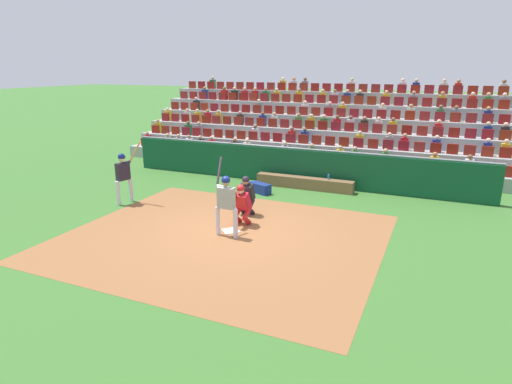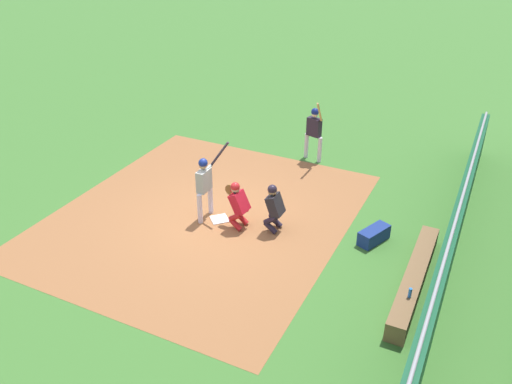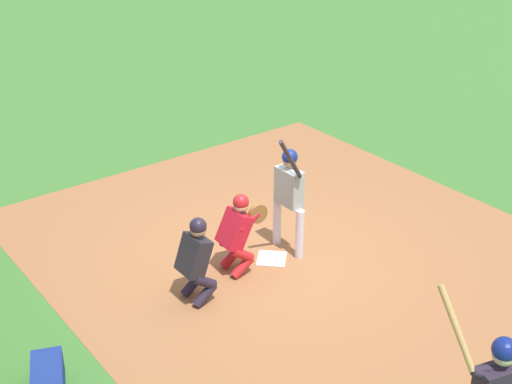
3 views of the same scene
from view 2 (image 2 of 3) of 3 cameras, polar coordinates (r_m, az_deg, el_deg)
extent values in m
plane|color=#396D2B|center=(14.16, -3.92, -2.95)|extent=(160.00, 160.00, 0.00)
cube|color=#915C36|center=(14.38, -5.67, -2.47)|extent=(8.58, 7.49, 0.01)
cube|color=white|center=(14.15, -3.93, -2.90)|extent=(0.62, 0.62, 0.02)
cylinder|color=silver|center=(13.86, -6.03, -1.81)|extent=(0.13, 0.13, 0.83)
cylinder|color=silver|center=(14.27, -4.90, -0.79)|extent=(0.13, 0.13, 0.83)
cube|color=#969C98|center=(13.72, -5.59, 1.25)|extent=(0.47, 0.22, 0.58)
sphere|color=tan|center=(13.52, -5.68, 2.89)|extent=(0.21, 0.21, 0.21)
sphere|color=navy|center=(13.50, -5.69, 3.12)|extent=(0.24, 0.24, 0.24)
cylinder|color=#969C98|center=(13.62, -5.44, 2.35)|extent=(0.50, 0.14, 0.14)
cylinder|color=#969C98|center=(13.77, -5.05, 2.67)|extent=(0.18, 0.15, 0.13)
cylinder|color=#2D242D|center=(13.57, -3.94, 4.06)|extent=(0.18, 0.53, 0.74)
sphere|color=black|center=(13.78, -4.85, 2.83)|extent=(0.06, 0.06, 0.06)
cylinder|color=red|center=(13.65, -2.21, -3.47)|extent=(0.17, 0.39, 0.34)
cylinder|color=red|center=(13.54, -2.23, -2.69)|extent=(0.17, 0.39, 0.33)
cylinder|color=red|center=(13.88, -1.51, -2.86)|extent=(0.17, 0.39, 0.34)
cylinder|color=red|center=(13.77, -1.52, -2.08)|extent=(0.17, 0.39, 0.33)
cube|color=red|center=(13.45, -1.78, -1.12)|extent=(0.45, 0.48, 0.60)
cube|color=red|center=(13.51, -2.20, -1.00)|extent=(0.40, 0.27, 0.44)
sphere|color=tan|center=(13.33, -2.23, 0.33)|extent=(0.22, 0.22, 0.22)
cube|color=black|center=(13.33, -2.23, 0.33)|extent=(0.21, 0.14, 0.20)
sphere|color=red|center=(13.30, -2.24, 0.56)|extent=(0.24, 0.24, 0.24)
cylinder|color=brown|center=(13.59, -2.72, 0.25)|extent=(0.09, 0.30, 0.30)
cylinder|color=red|center=(13.56, -2.02, -0.13)|extent=(0.13, 0.39, 0.22)
cylinder|color=#241B2B|center=(13.52, 1.55, -3.81)|extent=(0.14, 0.38, 0.34)
cylinder|color=#241B2B|center=(13.41, 1.56, -3.02)|extent=(0.14, 0.38, 0.33)
cylinder|color=#241B2B|center=(13.77, 2.11, -3.16)|extent=(0.14, 0.38, 0.34)
cylinder|color=#241B2B|center=(13.65, 2.13, -2.38)|extent=(0.14, 0.38, 0.33)
cube|color=black|center=(13.32, 2.10, -1.41)|extent=(0.42, 0.41, 0.60)
cube|color=#241B2B|center=(13.36, 1.62, -1.30)|extent=(0.38, 0.21, 0.45)
sphere|color=#A37852|center=(13.17, 1.76, 0.06)|extent=(0.22, 0.22, 0.22)
cube|color=black|center=(13.17, 1.76, 0.06)|extent=(0.20, 0.11, 0.20)
sphere|color=#241B2B|center=(13.14, 1.76, 0.29)|extent=(0.24, 0.24, 0.24)
cube|color=#0F4829|center=(12.40, 19.91, -6.16)|extent=(14.68, 0.24, 1.40)
cylinder|color=gray|center=(12.01, 20.50, -3.27)|extent=(14.68, 0.07, 0.07)
cube|color=brown|center=(12.23, 16.60, -8.89)|extent=(3.82, 0.40, 0.44)
cylinder|color=blue|center=(11.29, 16.17, -10.33)|extent=(0.07, 0.07, 0.21)
cube|color=navy|center=(13.48, 12.51, -4.54)|extent=(0.96, 0.67, 0.37)
cylinder|color=silver|center=(17.41, 5.42, 4.99)|extent=(0.16, 0.16, 0.83)
cylinder|color=silver|center=(17.14, 6.84, 4.51)|extent=(0.16, 0.16, 0.83)
cube|color=#271E2D|center=(17.00, 6.25, 6.94)|extent=(0.33, 0.50, 0.59)
sphere|color=beige|center=(16.84, 6.33, 8.34)|extent=(0.22, 0.22, 0.22)
sphere|color=navy|center=(16.81, 6.34, 8.53)|extent=(0.24, 0.24, 0.24)
cylinder|color=#271E2D|center=(16.85, 6.40, 7.75)|extent=(0.26, 0.48, 0.14)
cylinder|color=#271E2D|center=(16.75, 6.91, 7.60)|extent=(0.17, 0.17, 0.13)
cylinder|color=tan|center=(16.36, 6.82, 8.48)|extent=(0.53, 0.07, 0.74)
sphere|color=black|center=(16.70, 7.01, 7.61)|extent=(0.06, 0.06, 0.06)
camera|label=1|loc=(17.46, -47.19, 10.36)|focal=30.33mm
camera|label=3|loc=(17.62, 26.81, 20.79)|focal=49.23mm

